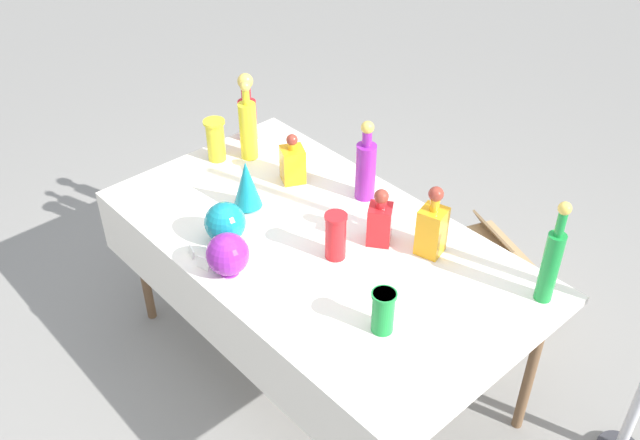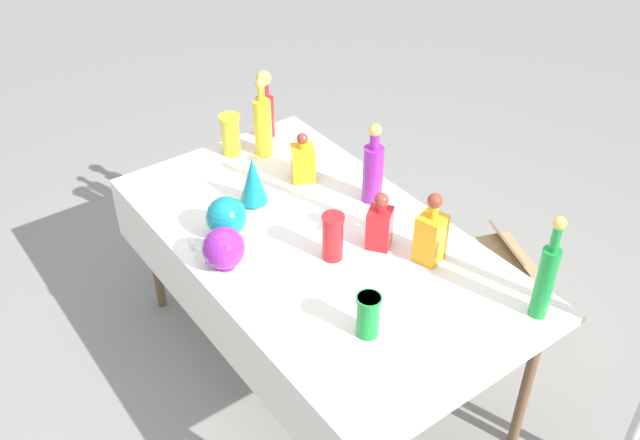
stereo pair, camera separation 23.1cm
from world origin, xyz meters
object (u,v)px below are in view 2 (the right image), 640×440
at_px(slender_vase_0, 231,134).
at_px(slender_vase_1, 368,314).
at_px(tall_bottle_2, 263,124).
at_px(square_decanter_2, 431,234).
at_px(tall_bottle_0, 265,107).
at_px(square_decanter_1, 380,224).
at_px(slender_vase_2, 333,236).
at_px(tall_bottle_1, 373,169).
at_px(round_bowl_0, 226,217).
at_px(fluted_vase_0, 253,180).
at_px(tall_bottle_3, 546,276).
at_px(square_decanter_0, 303,161).
at_px(round_bowl_1, 224,248).
at_px(cardboard_box_behind_left, 489,287).

xyz_separation_m(slender_vase_0, slender_vase_1, (1.30, -0.23, -0.02)).
bearing_deg(tall_bottle_2, square_decanter_2, 4.93).
height_order(tall_bottle_0, square_decanter_1, tall_bottle_0).
bearing_deg(square_decanter_2, slender_vase_2, -128.05).
distance_m(tall_bottle_1, round_bowl_0, 0.66).
xyz_separation_m(tall_bottle_1, square_decanter_2, (0.44, -0.08, -0.03)).
bearing_deg(slender_vase_1, round_bowl_0, -172.13).
relative_size(fluted_vase_0, round_bowl_0, 1.30).
relative_size(tall_bottle_0, slender_vase_2, 1.73).
xyz_separation_m(tall_bottle_3, square_decanter_2, (-0.46, -0.10, -0.06)).
xyz_separation_m(square_decanter_0, round_bowl_0, (0.16, -0.49, -0.00)).
bearing_deg(tall_bottle_0, fluted_vase_0, -37.97).
bearing_deg(round_bowl_1, round_bowl_0, 146.61).
distance_m(slender_vase_2, round_bowl_1, 0.42).
bearing_deg(round_bowl_1, square_decanter_0, 118.35).
bearing_deg(slender_vase_2, round_bowl_1, -118.73).
distance_m(slender_vase_2, round_bowl_0, 0.45).
bearing_deg(tall_bottle_3, cardboard_box_behind_left, 139.22).
height_order(tall_bottle_0, slender_vase_2, tall_bottle_0).
relative_size(tall_bottle_3, round_bowl_1, 2.48).
height_order(square_decanter_2, slender_vase_2, square_decanter_2).
distance_m(slender_vase_0, fluted_vase_0, 0.43).
xyz_separation_m(square_decanter_2, round_bowl_0, (-0.60, -0.56, -0.03)).
bearing_deg(tall_bottle_0, round_bowl_0, -43.97).
relative_size(tall_bottle_0, round_bowl_1, 1.99).
bearing_deg(round_bowl_0, fluted_vase_0, 121.37).
bearing_deg(tall_bottle_3, tall_bottle_0, -176.85).
bearing_deg(square_decanter_2, round_bowl_0, -137.22).
height_order(tall_bottle_3, fluted_vase_0, tall_bottle_3).
distance_m(tall_bottle_0, tall_bottle_2, 0.18).
bearing_deg(square_decanter_0, slender_vase_1, -22.36).
bearing_deg(square_decanter_1, slender_vase_1, -44.72).
relative_size(square_decanter_2, round_bowl_0, 1.76).
xyz_separation_m(tall_bottle_0, slender_vase_2, (0.96, -0.31, -0.05)).
bearing_deg(square_decanter_0, slender_vase_0, -158.62).
relative_size(square_decanter_2, round_bowl_1, 1.77).
height_order(square_decanter_2, cardboard_box_behind_left, square_decanter_2).
xyz_separation_m(slender_vase_1, slender_vase_2, (-0.40, 0.15, 0.02)).
relative_size(tall_bottle_1, square_decanter_1, 1.50).
bearing_deg(tall_bottle_2, slender_vase_0, -124.82).
distance_m(tall_bottle_2, round_bowl_1, 0.84).
distance_m(square_decanter_0, cardboard_box_behind_left, 1.15).
bearing_deg(slender_vase_0, tall_bottle_2, 55.18).
xyz_separation_m(square_decanter_2, slender_vase_2, (-0.23, -0.30, -0.02)).
bearing_deg(cardboard_box_behind_left, square_decanter_2, -77.06).
bearing_deg(cardboard_box_behind_left, slender_vase_1, -73.75).
relative_size(square_decanter_1, slender_vase_2, 1.25).
height_order(tall_bottle_2, fluted_vase_0, tall_bottle_2).
height_order(square_decanter_2, slender_vase_0, square_decanter_2).
bearing_deg(tall_bottle_3, slender_vase_1, -117.38).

